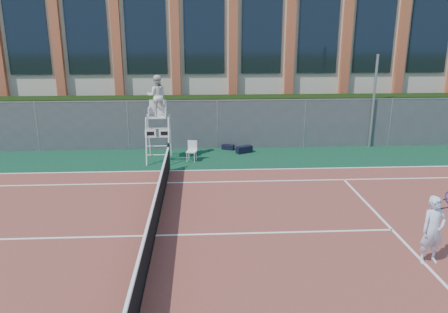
{
  "coord_description": "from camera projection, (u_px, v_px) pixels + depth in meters",
  "views": [
    {
      "loc": [
        1.26,
        -10.53,
        5.26
      ],
      "look_at": [
        1.99,
        3.0,
        1.3
      ],
      "focal_mm": 35.0,
      "sensor_mm": 36.0,
      "label": 1
    }
  ],
  "objects": [
    {
      "name": "ground",
      "position": [
        155.0,
        237.0,
        11.5
      ],
      "size": [
        120.0,
        120.0,
        0.0
      ],
      "primitive_type": "plane",
      "color": "#233814"
    },
    {
      "name": "apron",
      "position": [
        158.0,
        221.0,
        12.46
      ],
      "size": [
        36.0,
        20.0,
        0.01
      ],
      "primitive_type": "cube",
      "color": "#0B3222",
      "rests_on": "ground"
    },
    {
      "name": "tennis_court",
      "position": [
        155.0,
        236.0,
        11.5
      ],
      "size": [
        23.77,
        10.97,
        0.02
      ],
      "primitive_type": "cube",
      "color": "brown",
      "rests_on": "apron"
    },
    {
      "name": "tennis_net",
      "position": [
        154.0,
        218.0,
        11.35
      ],
      "size": [
        0.1,
        11.3,
        1.1
      ],
      "color": "black",
      "rests_on": "ground"
    },
    {
      "name": "fence",
      "position": [
        173.0,
        125.0,
        19.63
      ],
      "size": [
        40.0,
        0.06,
        2.2
      ],
      "primitive_type": null,
      "color": "#595E60",
      "rests_on": "ground"
    },
    {
      "name": "hedge",
      "position": [
        174.0,
        120.0,
        20.78
      ],
      "size": [
        40.0,
        1.4,
        2.2
      ],
      "primitive_type": "cube",
      "color": "black",
      "rests_on": "ground"
    },
    {
      "name": "building",
      "position": [
        180.0,
        48.0,
        27.55
      ],
      "size": [
        45.0,
        10.6,
        8.22
      ],
      "color": "beige",
      "rests_on": "ground"
    },
    {
      "name": "steel_pole",
      "position": [
        373.0,
        102.0,
        19.72
      ],
      "size": [
        0.12,
        0.12,
        4.21
      ],
      "primitive_type": "cylinder",
      "color": "#9EA0A5",
      "rests_on": "ground"
    },
    {
      "name": "umpire_chair",
      "position": [
        157.0,
        98.0,
        17.51
      ],
      "size": [
        0.99,
        1.53,
        3.56
      ],
      "color": "white",
      "rests_on": "ground"
    },
    {
      "name": "plastic_chair",
      "position": [
        192.0,
        149.0,
        18.01
      ],
      "size": [
        0.47,
        0.47,
        0.84
      ],
      "color": "silver",
      "rests_on": "apron"
    },
    {
      "name": "sports_bag_near",
      "position": [
        244.0,
        149.0,
        19.23
      ],
      "size": [
        0.77,
        0.57,
        0.3
      ],
      "primitive_type": "cube",
      "rotation": [
        0.0,
        0.0,
        0.45
      ],
      "color": "black",
      "rests_on": "apron"
    },
    {
      "name": "sports_bag_far",
      "position": [
        228.0,
        147.0,
        19.78
      ],
      "size": [
        0.6,
        0.44,
        0.22
      ],
      "primitive_type": "cube",
      "rotation": [
        0.0,
        0.0,
        -0.43
      ],
      "color": "black",
      "rests_on": "apron"
    },
    {
      "name": "tennis_player",
      "position": [
        433.0,
        230.0,
        9.97
      ],
      "size": [
        0.95,
        0.67,
        1.65
      ],
      "color": "silver",
      "rests_on": "tennis_court"
    }
  ]
}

